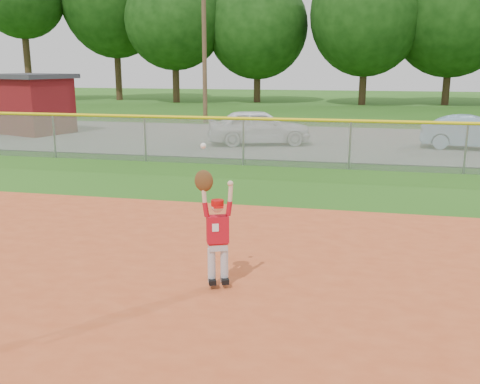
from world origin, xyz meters
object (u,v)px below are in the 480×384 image
car_white_a (259,127)px  car_blue (473,133)px  utility_shed (31,103)px  ballplayer (216,228)px

car_white_a → car_blue: size_ratio=1.09×
car_white_a → utility_shed: bearing=66.0°
ballplayer → utility_shed: bearing=129.9°
car_white_a → ballplayer: 14.15m
car_blue → car_white_a: bearing=100.6°
car_white_a → car_blue: car_white_a is taller
car_blue → utility_shed: size_ratio=0.87×
ballplayer → car_blue: bearing=66.8°
car_white_a → ballplayer: size_ratio=2.01×
car_blue → ballplayer: bearing=163.8°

